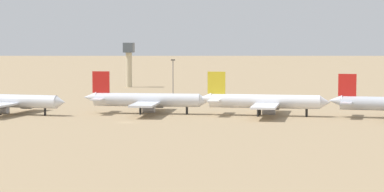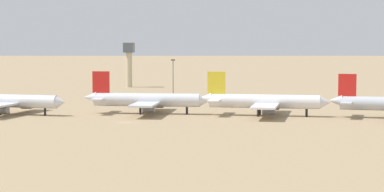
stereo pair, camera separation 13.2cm
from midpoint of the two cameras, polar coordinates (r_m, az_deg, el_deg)
ground at (r=238.08m, az=-4.91°, el=-1.96°), size 4000.00×4000.00×0.00m
ridge_far_west at (r=1527.92m, az=-13.60°, el=5.46°), size 333.16×277.16×109.71m
ridge_west at (r=1218.13m, az=4.95°, el=5.36°), size 337.12×267.65×89.38m
parked_jet_red_3 at (r=267.62m, az=-13.51°, el=-0.36°), size 42.60×36.22×14.09m
parked_jet_red_4 at (r=262.90m, az=-3.46°, el=-0.30°), size 43.65×36.47×14.47m
parked_jet_yellow_5 at (r=256.95m, az=5.30°, el=-0.41°), size 44.32×37.30×14.64m
control_tower at (r=398.15m, az=-4.69°, el=2.65°), size 5.20×5.20×22.99m
light_pole_west at (r=335.30m, az=-1.40°, el=1.55°), size 1.80×0.50×16.33m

